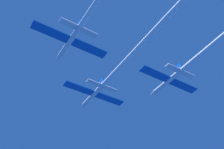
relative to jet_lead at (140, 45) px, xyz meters
The scene contains 2 objects.
jet_lead is the anchor object (origin of this frame).
jet_right_wing 16.91m from the jet_lead, 38.85° to the right, with size 16.96×57.52×2.81m.
Camera 1 is at (-27.18, -51.92, -43.99)m, focal length 44.75 mm.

